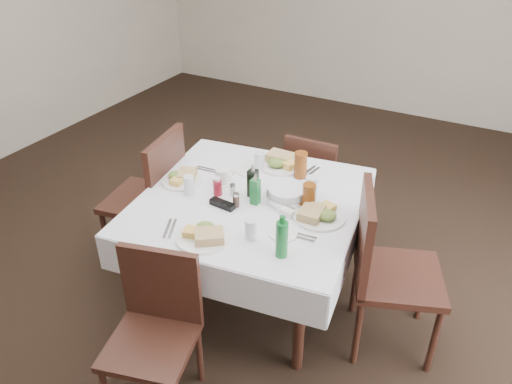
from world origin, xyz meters
TOP-DOWN VIEW (x-y plane):
  - ground_plane at (0.00, 0.00)m, footprint 7.00×7.00m
  - room_shell at (0.00, 0.00)m, footprint 6.04×7.04m
  - dining_table at (0.18, -0.15)m, footprint 1.45×1.45m
  - chair_north at (0.24, 0.72)m, footprint 0.40×0.40m
  - chair_south at (0.12, -1.02)m, footprint 0.51×0.51m
  - chair_east at (1.01, -0.14)m, footprint 0.61×0.61m
  - chair_west at (-0.59, -0.13)m, footprint 0.55×0.55m
  - meal_north at (0.16, 0.31)m, footprint 0.31×0.31m
  - meal_south at (0.16, -0.62)m, footprint 0.29×0.29m
  - meal_east at (0.62, -0.15)m, footprint 0.30×0.30m
  - meal_west at (-0.30, -0.17)m, footprint 0.26×0.26m
  - side_plate_a at (0.01, 0.14)m, footprint 0.17×0.17m
  - side_plate_b at (0.52, -0.39)m, footprint 0.15×0.15m
  - water_n at (0.06, 0.19)m, footprint 0.07×0.07m
  - water_s at (0.38, -0.50)m, footprint 0.06×0.06m
  - water_e at (0.50, 0.03)m, footprint 0.07×0.07m
  - water_w at (-0.16, -0.28)m, footprint 0.07×0.07m
  - iced_tea_a at (0.34, 0.23)m, footprint 0.08×0.08m
  - iced_tea_b at (0.53, -0.08)m, footprint 0.08×0.08m
  - bread_basket at (0.38, -0.06)m, footprint 0.25×0.25m
  - oil_cruet_dark at (0.18, -0.12)m, footprint 0.05×0.05m
  - oil_cruet_green at (0.23, -0.18)m, footprint 0.05×0.05m
  - ketchup_bottle at (-0.01, -0.20)m, footprint 0.05×0.05m
  - salt_shaker at (0.07, -0.17)m, footprint 0.03×0.03m
  - pepper_shaker at (0.15, -0.27)m, footprint 0.04×0.04m
  - coffee_mug at (-0.06, -0.08)m, footprint 0.13×0.14m
  - sunglasses at (0.08, -0.31)m, footprint 0.16×0.07m
  - green_bottle at (0.58, -0.55)m, footprint 0.06×0.06m
  - sugar_caddy at (0.46, -0.21)m, footprint 0.09×0.06m
  - cutlery_n at (0.37, 0.30)m, footprint 0.08×0.21m
  - cutlery_s at (-0.05, -0.64)m, footprint 0.12×0.19m
  - cutlery_e at (0.59, -0.37)m, footprint 0.21×0.07m
  - cutlery_w at (-0.23, 0.02)m, footprint 0.18×0.06m

SIDE VIEW (x-z plane):
  - ground_plane at x=0.00m, z-range 0.00..0.00m
  - chair_north at x=0.24m, z-range 0.06..0.89m
  - chair_south at x=0.12m, z-range 0.06..0.94m
  - chair_west at x=-0.59m, z-range 0.07..1.07m
  - chair_east at x=1.01m, z-range 0.07..1.08m
  - dining_table at x=0.18m, z-range 0.30..1.06m
  - cutlery_w at x=-0.23m, z-range 0.76..0.77m
  - cutlery_s at x=-0.05m, z-range 0.76..0.77m
  - cutlery_n at x=0.37m, z-range 0.76..0.77m
  - cutlery_e at x=0.59m, z-range 0.76..0.77m
  - side_plate_b at x=0.52m, z-range 0.76..0.77m
  - side_plate_a at x=0.01m, z-range 0.76..0.77m
  - sunglasses at x=0.08m, z-range 0.76..0.80m
  - sugar_caddy at x=0.46m, z-range 0.76..0.80m
  - meal_west at x=-0.30m, z-range 0.76..0.81m
  - meal_south at x=0.16m, z-range 0.76..0.82m
  - meal_east at x=0.62m, z-range 0.75..0.82m
  - meal_north at x=0.16m, z-range 0.75..0.82m
  - bread_basket at x=0.38m, z-range 0.76..0.84m
  - salt_shaker at x=0.07m, z-range 0.76..0.84m
  - pepper_shaker at x=0.15m, z-range 0.76..0.85m
  - coffee_mug at x=-0.06m, z-range 0.76..0.86m
  - ketchup_bottle at x=-0.01m, z-range 0.76..0.87m
  - water_s at x=0.38m, z-range 0.76..0.88m
  - water_w at x=-0.16m, z-range 0.76..0.88m
  - water_n at x=0.06m, z-range 0.76..0.89m
  - water_e at x=0.50m, z-range 0.76..0.90m
  - iced_tea_b at x=0.53m, z-range 0.76..0.92m
  - iced_tea_a at x=0.34m, z-range 0.76..0.93m
  - oil_cruet_green at x=0.23m, z-range 0.75..0.95m
  - oil_cruet_dark at x=0.18m, z-range 0.75..0.97m
  - green_bottle at x=0.58m, z-range 0.75..0.99m
  - room_shell at x=0.00m, z-range 0.31..3.11m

